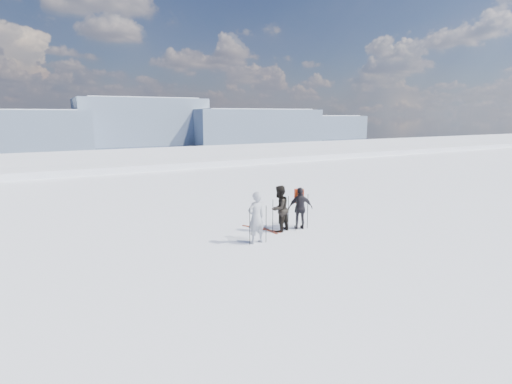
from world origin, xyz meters
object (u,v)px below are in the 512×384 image
Objects in this scene: skier_grey at (256,218)px; skis_loose at (263,228)px; skier_pack at (300,208)px; skier_dark at (279,209)px.

skis_loose is (1.03, 1.35, -0.86)m from skier_grey.
skier_grey is at bearing 38.34° from skier_pack.
skier_pack reaches higher than skis_loose.
skier_pack is at bearing 148.65° from skier_dark.
skier_dark is at bearing 15.20° from skier_pack.
skier_grey is at bearing 4.13° from skier_dark.
skis_loose is (-0.37, 0.56, -0.84)m from skier_dark.
skier_grey is 1.90m from skis_loose.
skier_grey is 1.61m from skier_dark.
skier_grey reaches higher than skier_pack.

